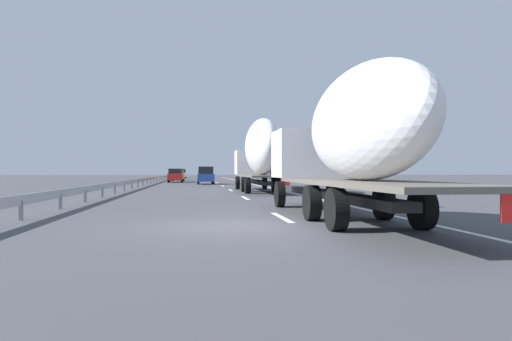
# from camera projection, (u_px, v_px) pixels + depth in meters

# --- Properties ---
(ground_plane) EXTENTS (260.00, 260.00, 0.00)m
(ground_plane) POSITION_uv_depth(u_px,v_px,m) (203.00, 184.00, 52.15)
(ground_plane) COLOR #424247
(lane_stripe_0) EXTENTS (3.20, 0.20, 0.01)m
(lane_stripe_0) POSITION_uv_depth(u_px,v_px,m) (282.00, 217.00, 14.70)
(lane_stripe_0) COLOR white
(lane_stripe_0) RESTS_ON ground_plane
(lane_stripe_1) EXTENTS (3.20, 0.20, 0.01)m
(lane_stripe_1) POSITION_uv_depth(u_px,v_px,m) (245.00, 198.00, 25.29)
(lane_stripe_1) COLOR white
(lane_stripe_1) RESTS_ON ground_plane
(lane_stripe_2) EXTENTS (3.20, 0.20, 0.01)m
(lane_stripe_2) POSITION_uv_depth(u_px,v_px,m) (231.00, 190.00, 35.70)
(lane_stripe_2) COLOR white
(lane_stripe_2) RESTS_ON ground_plane
(lane_stripe_3) EXTENTS (3.20, 0.20, 0.01)m
(lane_stripe_3) POSITION_uv_depth(u_px,v_px,m) (223.00, 186.00, 45.99)
(lane_stripe_3) COLOR white
(lane_stripe_3) RESTS_ON ground_plane
(lane_stripe_4) EXTENTS (3.20, 0.20, 0.01)m
(lane_stripe_4) POSITION_uv_depth(u_px,v_px,m) (217.00, 183.00, 58.25)
(lane_stripe_4) COLOR white
(lane_stripe_4) RESTS_ON ground_plane
(lane_stripe_5) EXTENTS (3.20, 0.20, 0.01)m
(lane_stripe_5) POSITION_uv_depth(u_px,v_px,m) (214.00, 181.00, 66.75)
(lane_stripe_5) COLOR white
(lane_stripe_5) RESTS_ON ground_plane
(lane_stripe_6) EXTENTS (3.20, 0.20, 0.01)m
(lane_stripe_6) POSITION_uv_depth(u_px,v_px,m) (212.00, 180.00, 75.38)
(lane_stripe_6) COLOR white
(lane_stripe_6) RESTS_ON ground_plane
(edge_line_right) EXTENTS (110.00, 0.20, 0.01)m
(edge_line_right) POSITION_uv_depth(u_px,v_px,m) (247.00, 183.00, 57.82)
(edge_line_right) COLOR white
(edge_line_right) RESTS_ON ground_plane
(truck_lead) EXTENTS (13.28, 2.55, 4.99)m
(truck_lead) POSITION_uv_depth(u_px,v_px,m) (260.00, 152.00, 32.62)
(truck_lead) COLOR silver
(truck_lead) RESTS_ON ground_plane
(truck_trailing) EXTENTS (14.37, 2.55, 4.28)m
(truck_trailing) POSITION_uv_depth(u_px,v_px,m) (349.00, 138.00, 13.81)
(truck_trailing) COLOR silver
(truck_trailing) RESTS_ON ground_plane
(car_yellow_coupe) EXTENTS (4.68, 1.81, 1.82)m
(car_yellow_coupe) POSITION_uv_depth(u_px,v_px,m) (178.00, 175.00, 68.42)
(car_yellow_coupe) COLOR gold
(car_yellow_coupe) RESTS_ON ground_plane
(car_white_van) EXTENTS (4.27, 1.86, 1.84)m
(car_white_van) POSITION_uv_depth(u_px,v_px,m) (182.00, 174.00, 95.04)
(car_white_van) COLOR white
(car_white_van) RESTS_ON ground_plane
(car_blue_sedan) EXTENTS (4.42, 1.85, 1.96)m
(car_blue_sedan) POSITION_uv_depth(u_px,v_px,m) (206.00, 175.00, 52.30)
(car_blue_sedan) COLOR #28479E
(car_blue_sedan) RESTS_ON ground_plane
(car_red_compact) EXTENTS (4.12, 1.88, 1.78)m
(car_red_compact) POSITION_uv_depth(u_px,v_px,m) (175.00, 175.00, 59.96)
(car_red_compact) COLOR red
(car_red_compact) RESTS_ON ground_plane
(road_sign) EXTENTS (0.10, 0.90, 3.17)m
(road_sign) POSITION_uv_depth(u_px,v_px,m) (256.00, 165.00, 58.62)
(road_sign) COLOR gray
(road_sign) RESTS_ON ground_plane
(tree_0) EXTENTS (3.17, 3.17, 5.92)m
(tree_0) POSITION_uv_depth(u_px,v_px,m) (261.00, 160.00, 92.15)
(tree_0) COLOR #472D19
(tree_0) RESTS_ON ground_plane
(tree_1) EXTENTS (2.87, 2.87, 5.32)m
(tree_1) POSITION_uv_depth(u_px,v_px,m) (357.00, 147.00, 39.79)
(tree_1) COLOR #472D19
(tree_1) RESTS_ON ground_plane
(tree_2) EXTENTS (2.56, 2.56, 6.79)m
(tree_2) POSITION_uv_depth(u_px,v_px,m) (271.00, 156.00, 82.50)
(tree_2) COLOR #472D19
(tree_2) RESTS_ON ground_plane
(guardrail_median) EXTENTS (94.00, 0.10, 0.76)m
(guardrail_median) POSITION_uv_depth(u_px,v_px,m) (151.00, 179.00, 54.35)
(guardrail_median) COLOR #9EA0A5
(guardrail_median) RESTS_ON ground_plane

